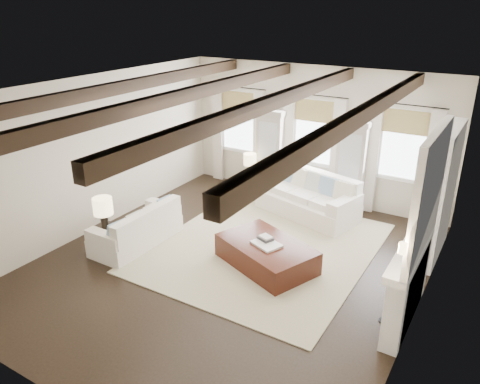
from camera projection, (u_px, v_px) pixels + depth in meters
The scene contains 15 objects.
ground at pixel (230, 264), 8.66m from camera, with size 7.50×7.50×0.00m, color black.
room_shell at pixel (292, 161), 8.29m from camera, with size 6.54×7.54×3.22m.
area_rug at pixel (264, 247), 9.25m from camera, with size 3.94×4.59×0.02m, color #BCB391.
sofa_back at pixel (309, 198), 10.54m from camera, with size 2.45×1.57×0.97m.
sofa_left at pixel (139, 230), 9.26m from camera, with size 0.87×1.89×0.81m.
ottoman at pixel (266, 254), 8.54m from camera, with size 1.75×1.09×0.46m, color black.
tray at pixel (267, 244), 8.38m from camera, with size 0.50×0.38×0.04m, color white.
book_lower at pixel (265, 239), 8.49m from camera, with size 0.26×0.20×0.04m, color #262628.
book_upper at pixel (266, 237), 8.48m from camera, with size 0.22×0.17×0.03m, color beige.
side_table_front at pixel (107, 242), 8.89m from camera, with size 0.55×0.55×0.55m, color black.
lamp_front at pixel (103, 208), 8.63m from camera, with size 0.36×0.36×0.62m.
side_table_back at pixel (250, 185), 11.65m from camera, with size 0.35×0.35×0.53m, color black.
lamp_back at pixel (250, 161), 11.41m from camera, with size 0.32×0.32×0.55m.
candlestick_near at pixel (387, 302), 6.98m from camera, with size 0.17×0.17×0.85m.
candlestick_far at pixel (393, 293), 7.28m from camera, with size 0.15×0.15×0.72m.
Camera 1 is at (4.04, -6.32, 4.52)m, focal length 35.00 mm.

